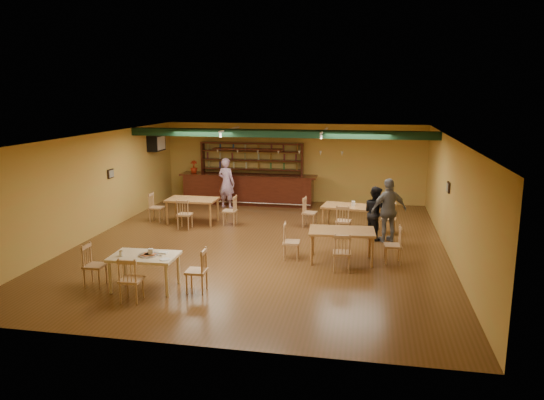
% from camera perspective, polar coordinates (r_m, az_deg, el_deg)
% --- Properties ---
extents(floor, '(12.00, 12.00, 0.00)m').
position_cam_1_polar(floor, '(14.52, -1.18, -4.90)').
color(floor, brown).
rests_on(floor, ground).
extents(ceiling_beam, '(10.00, 0.30, 0.25)m').
position_cam_1_polar(ceiling_beam, '(16.71, 0.77, 7.34)').
color(ceiling_beam, black).
rests_on(ceiling_beam, ceiling).
extents(track_rail_left, '(0.05, 2.50, 0.05)m').
position_cam_1_polar(track_rail_left, '(17.68, -4.70, 7.77)').
color(track_rail_left, white).
rests_on(track_rail_left, ceiling).
extents(track_rail_right, '(0.05, 2.50, 0.05)m').
position_cam_1_polar(track_rail_right, '(17.12, 5.78, 7.62)').
color(track_rail_right, white).
rests_on(track_rail_right, ceiling).
extents(ac_unit, '(0.34, 0.70, 0.48)m').
position_cam_1_polar(ac_unit, '(19.48, -12.63, 6.16)').
color(ac_unit, white).
rests_on(ac_unit, wall_left).
extents(picture_left, '(0.04, 0.34, 0.28)m').
position_cam_1_polar(picture_left, '(16.76, -17.36, 2.79)').
color(picture_left, black).
rests_on(picture_left, wall_left).
extents(picture_right, '(0.04, 0.34, 0.28)m').
position_cam_1_polar(picture_right, '(14.48, 18.87, 1.33)').
color(picture_right, black).
rests_on(picture_right, wall_right).
extents(bar_counter, '(5.18, 0.85, 1.13)m').
position_cam_1_polar(bar_counter, '(19.61, -2.63, 1.20)').
color(bar_counter, '#38130B').
rests_on(bar_counter, ground).
extents(back_bar_hutch, '(4.00, 0.40, 2.28)m').
position_cam_1_polar(back_bar_hutch, '(20.12, -2.23, 3.13)').
color(back_bar_hutch, '#38130B').
rests_on(back_bar_hutch, ground).
extents(poinsettia, '(0.34, 0.34, 0.48)m').
position_cam_1_polar(poinsettia, '(20.08, -8.61, 3.65)').
color(poinsettia, '#A8250F').
rests_on(poinsettia, bar_counter).
extents(dining_table_a, '(1.60, 0.97, 0.80)m').
position_cam_1_polar(dining_table_a, '(16.96, -8.74, -1.18)').
color(dining_table_a, brown).
rests_on(dining_table_a, ground).
extents(dining_table_b, '(1.66, 1.14, 0.77)m').
position_cam_1_polar(dining_table_b, '(16.06, 8.37, -1.96)').
color(dining_table_b, brown).
rests_on(dining_table_b, ground).
extents(dining_table_d, '(1.68, 1.08, 0.81)m').
position_cam_1_polar(dining_table_d, '(13.11, 7.66, -5.00)').
color(dining_table_d, brown).
rests_on(dining_table_d, ground).
extents(near_table, '(1.43, 0.95, 0.75)m').
position_cam_1_polar(near_table, '(11.58, -13.82, -7.69)').
color(near_table, beige).
rests_on(near_table, ground).
extents(pizza_tray, '(0.41, 0.41, 0.01)m').
position_cam_1_polar(pizza_tray, '(11.42, -13.45, -5.92)').
color(pizza_tray, silver).
rests_on(pizza_tray, near_table).
extents(parmesan_shaker, '(0.08, 0.08, 0.11)m').
position_cam_1_polar(parmesan_shaker, '(11.51, -16.29, -5.69)').
color(parmesan_shaker, '#EAE5C6').
rests_on(parmesan_shaker, near_table).
extents(napkin_stack, '(0.21, 0.16, 0.03)m').
position_cam_1_polar(napkin_stack, '(11.50, -11.90, -5.69)').
color(napkin_stack, white).
rests_on(napkin_stack, near_table).
extents(pizza_server, '(0.33, 0.21, 0.00)m').
position_cam_1_polar(pizza_server, '(11.41, -12.66, -5.86)').
color(pizza_server, silver).
rests_on(pizza_server, pizza_tray).
extents(side_plate, '(0.23, 0.23, 0.01)m').
position_cam_1_polar(side_plate, '(11.08, -11.73, -6.41)').
color(side_plate, white).
rests_on(side_plate, near_table).
extents(patron_bar, '(0.78, 0.64, 1.85)m').
position_cam_1_polar(patron_bar, '(18.92, -5.05, 1.88)').
color(patron_bar, '#984FAC').
rests_on(patron_bar, ground).
extents(patron_right_a, '(0.93, 0.95, 1.54)m').
position_cam_1_polar(patron_right_a, '(15.19, 11.30, -1.38)').
color(patron_right_a, black).
rests_on(patron_right_a, ground).
extents(patron_right_b, '(1.15, 0.85, 1.82)m').
position_cam_1_polar(patron_right_b, '(14.92, 12.75, -1.13)').
color(patron_right_b, slate).
rests_on(patron_right_b, ground).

